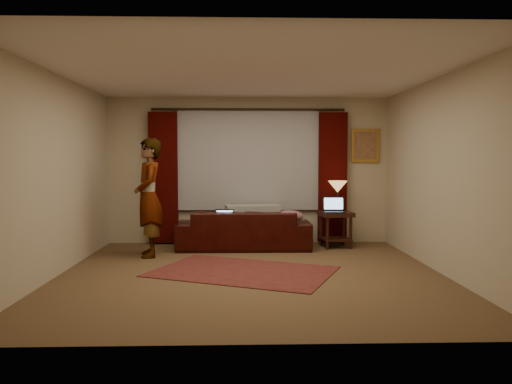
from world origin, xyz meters
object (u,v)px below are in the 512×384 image
sofa (244,222)px  laptop_sofa (224,217)px  laptop_table (334,205)px  person (149,198)px  end_table (335,230)px  tiffany_lamp (337,196)px

sofa → laptop_sofa: bearing=33.2°
laptop_sofa → laptop_table: (1.85, 0.20, 0.18)m
sofa → person: bearing=23.7°
laptop_sofa → end_table: laptop_sofa is taller
laptop_table → person: size_ratio=0.22×
laptop_sofa → laptop_table: bearing=11.1°
sofa → laptop_sofa: (-0.33, -0.21, 0.11)m
sofa → person: (-1.47, -0.64, 0.46)m
laptop_sofa → person: size_ratio=0.18×
tiffany_lamp → person: size_ratio=0.29×
sofa → end_table: (1.57, 0.09, -0.15)m
laptop_table → person: 3.06m
laptop_table → end_table: bearing=71.2°
tiffany_lamp → person: person is taller
laptop_table → sofa: bearing=-175.8°
person → end_table: bearing=89.3°
sofa → tiffany_lamp: tiffany_lamp is taller
sofa → end_table: size_ratio=3.66×
tiffany_lamp → person: 3.18m
sofa → tiffany_lamp: bearing=-174.0°
sofa → laptop_table: (1.52, -0.02, 0.29)m
tiffany_lamp → laptop_table: bearing=-116.4°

